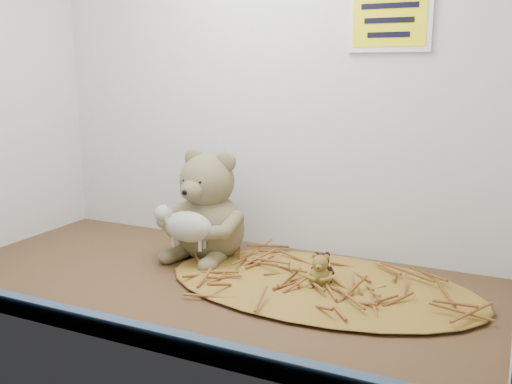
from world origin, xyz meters
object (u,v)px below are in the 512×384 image
at_px(mini_teddy_tan, 320,269).
at_px(mini_teddy_brown, 322,265).
at_px(main_teddy, 209,204).
at_px(toy_lamb, 188,227).

relative_size(mini_teddy_tan, mini_teddy_brown, 1.10).
relative_size(main_teddy, mini_teddy_brown, 4.17).
height_order(mini_teddy_tan, mini_teddy_brown, mini_teddy_tan).
bearing_deg(main_teddy, mini_teddy_brown, -4.00).
distance_m(main_teddy, mini_teddy_tan, 0.33).
xyz_separation_m(main_teddy, mini_teddy_brown, (0.30, -0.06, -0.09)).
bearing_deg(mini_teddy_brown, main_teddy, 142.66).
bearing_deg(mini_teddy_tan, toy_lamb, 171.28).
relative_size(toy_lamb, mini_teddy_tan, 2.20).
xyz_separation_m(toy_lamb, mini_teddy_brown, (0.30, 0.04, -0.06)).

